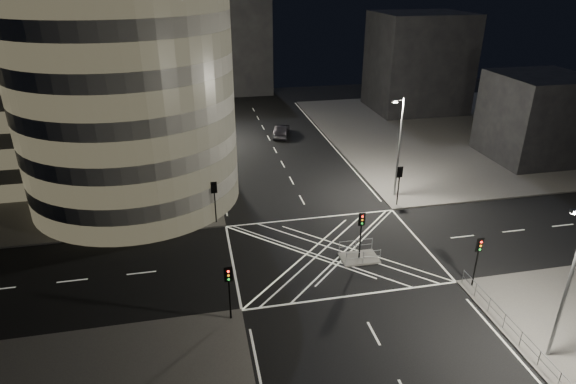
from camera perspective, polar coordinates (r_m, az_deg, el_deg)
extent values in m
plane|color=black|center=(40.05, 4.97, -7.06)|extent=(120.00, 120.00, 0.00)
cube|color=#53504E|center=(65.78, -27.62, 3.30)|extent=(42.00, 42.00, 0.15)
cube|color=#53504E|center=(74.28, 20.92, 6.78)|extent=(42.00, 42.00, 0.15)
cube|color=slate|center=(39.39, 8.41, -7.74)|extent=(3.00, 2.00, 0.15)
cylinder|color=gray|center=(47.55, -19.01, 13.31)|extent=(20.00, 20.00, 25.00)
cube|color=gray|center=(59.19, -27.91, 13.90)|extent=(20.00, 18.00, 25.00)
cube|color=gray|center=(76.01, -21.36, 15.74)|extent=(24.00, 16.00, 22.00)
cube|color=black|center=(82.12, 15.14, 14.63)|extent=(14.00, 12.00, 15.00)
cube|color=black|center=(64.98, 27.34, 7.89)|extent=(10.00, 10.00, 10.00)
cube|color=black|center=(91.45, -8.08, 17.05)|extent=(18.00, 8.00, 18.00)
cylinder|color=black|center=(45.76, -10.92, -0.71)|extent=(0.32, 0.32, 3.12)
ellipsoid|color=black|center=(44.66, -11.20, 2.50)|extent=(4.39, 4.39, 5.05)
cylinder|color=black|center=(51.23, -11.14, 2.22)|extent=(0.32, 0.32, 3.28)
ellipsoid|color=black|center=(50.23, -11.40, 5.17)|extent=(4.23, 4.23, 4.87)
cylinder|color=black|center=(56.78, -11.32, 4.63)|extent=(0.32, 0.32, 3.55)
ellipsoid|color=black|center=(55.82, -11.59, 7.58)|extent=(4.70, 4.70, 5.40)
cylinder|color=black|center=(62.38, -11.48, 6.72)|extent=(0.32, 0.32, 4.08)
ellipsoid|color=black|center=(61.47, -11.74, 9.58)|extent=(4.36, 4.36, 5.02)
cylinder|color=black|center=(68.27, -11.56, 7.83)|extent=(0.32, 0.32, 3.04)
ellipsoid|color=black|center=(67.55, -11.76, 9.99)|extent=(4.18, 4.18, 4.81)
cylinder|color=black|center=(43.83, -8.61, -1.80)|extent=(0.12, 0.12, 3.00)
cube|color=black|center=(43.00, -8.77, 0.52)|extent=(0.28, 0.22, 0.90)
cube|color=black|center=(43.00, -8.77, 0.52)|extent=(0.55, 0.04, 1.10)
cylinder|color=black|center=(32.24, -6.91, -12.52)|extent=(0.12, 0.12, 3.00)
cube|color=black|center=(31.10, -7.09, -9.67)|extent=(0.28, 0.22, 0.90)
cube|color=black|center=(31.10, -7.09, -9.67)|extent=(0.55, 0.04, 1.10)
cylinder|color=black|center=(47.78, 12.91, 0.16)|extent=(0.12, 0.12, 3.00)
cube|color=black|center=(47.01, 13.13, 2.32)|extent=(0.28, 0.22, 0.90)
cube|color=black|center=(47.01, 13.13, 2.32)|extent=(0.55, 0.04, 1.10)
cylinder|color=black|center=(37.42, 21.30, -8.42)|extent=(0.12, 0.12, 3.00)
cube|color=black|center=(36.45, 21.77, -5.84)|extent=(0.28, 0.22, 0.90)
cube|color=black|center=(36.45, 21.77, -5.84)|extent=(0.55, 0.04, 1.10)
cylinder|color=black|center=(38.57, 8.56, -5.77)|extent=(0.12, 0.12, 3.00)
cube|color=black|center=(37.62, 8.74, -3.21)|extent=(0.28, 0.22, 0.90)
cube|color=black|center=(37.62, 8.74, -3.21)|extent=(0.55, 0.04, 1.10)
cylinder|color=slate|center=(47.23, -10.16, 4.71)|extent=(0.20, 0.20, 10.00)
cylinder|color=slate|center=(45.82, -10.05, 10.46)|extent=(0.90, 0.10, 0.10)
cube|color=slate|center=(45.86, -9.47, 10.38)|extent=(0.50, 0.25, 0.18)
cube|color=white|center=(45.89, -9.46, 10.25)|extent=(0.42, 0.20, 0.05)
cylinder|color=slate|center=(64.45, -10.87, 10.10)|extent=(0.20, 0.20, 10.00)
cylinder|color=slate|center=(63.43, -10.81, 14.37)|extent=(0.90, 0.10, 0.10)
cube|color=slate|center=(63.45, -10.39, 14.32)|extent=(0.50, 0.25, 0.18)
cube|color=white|center=(63.47, -10.38, 14.22)|extent=(0.42, 0.20, 0.05)
cylinder|color=slate|center=(48.61, 13.02, 5.04)|extent=(0.20, 0.20, 10.00)
cylinder|color=slate|center=(47.05, 13.09, 10.57)|extent=(0.90, 0.10, 0.10)
cube|color=slate|center=(46.89, 12.56, 10.45)|extent=(0.50, 0.25, 0.18)
cube|color=white|center=(46.92, 12.55, 10.32)|extent=(0.42, 0.20, 0.05)
cylinder|color=slate|center=(31.41, 30.24, -9.56)|extent=(0.20, 0.20, 10.00)
cube|color=slate|center=(28.67, 30.90, -1.97)|extent=(0.50, 0.25, 0.18)
cube|color=white|center=(28.71, 30.85, -2.17)|extent=(0.42, 0.20, 0.05)
cube|color=slate|center=(34.27, 25.05, -14.52)|extent=(0.06, 11.70, 1.10)
cube|color=slate|center=(38.35, 8.92, -7.66)|extent=(2.80, 0.06, 1.10)
cube|color=slate|center=(39.77, 8.03, -6.30)|extent=(2.80, 0.06, 1.10)
imported|color=black|center=(66.93, -0.78, 7.26)|extent=(3.22, 5.43, 1.69)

